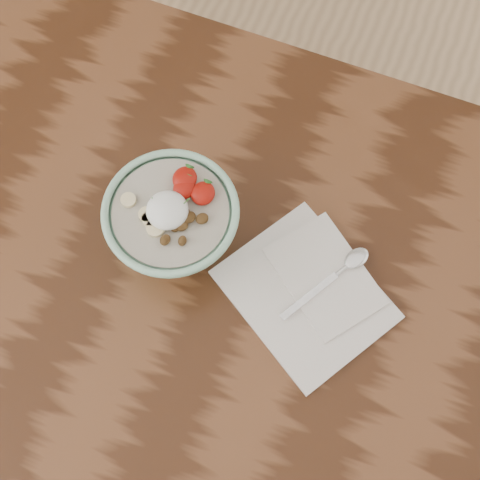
% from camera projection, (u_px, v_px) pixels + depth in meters
% --- Properties ---
extents(table, '(1.60, 0.90, 0.75)m').
position_uv_depth(table, '(223.00, 306.00, 1.08)').
color(table, '#381C0E').
rests_on(table, ground).
extents(breakfast_bowl, '(0.19, 0.19, 0.13)m').
position_uv_depth(breakfast_bowl, '(173.00, 222.00, 0.96)').
color(breakfast_bowl, '#95C9AA').
rests_on(breakfast_bowl, table).
extents(napkin, '(0.29, 0.28, 0.01)m').
position_uv_depth(napkin, '(310.00, 291.00, 0.99)').
color(napkin, silver).
rests_on(napkin, table).
extents(spoon, '(0.10, 0.15, 0.01)m').
position_uv_depth(spoon, '(345.00, 268.00, 0.99)').
color(spoon, silver).
rests_on(spoon, napkin).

